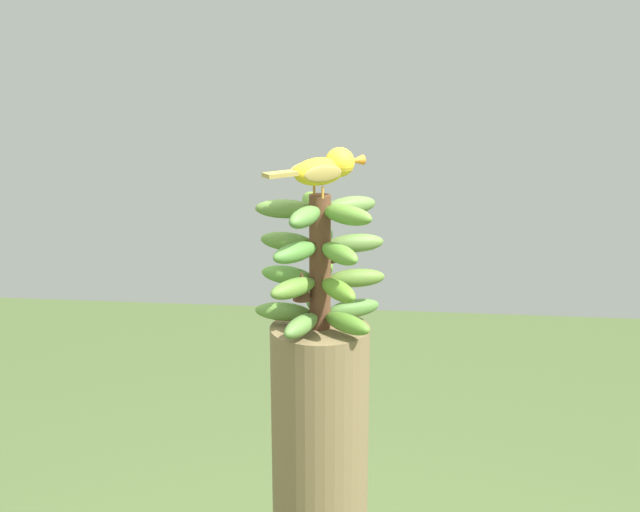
{
  "coord_description": "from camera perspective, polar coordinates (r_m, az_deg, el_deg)",
  "views": [
    {
      "loc": [
        0.16,
        -1.57,
        1.97
      ],
      "look_at": [
        0.0,
        0.0,
        1.52
      ],
      "focal_mm": 47.42,
      "sensor_mm": 36.0,
      "label": 1
    }
  ],
  "objects": [
    {
      "name": "banana_bunch",
      "position": [
        1.65,
        -0.01,
        -0.46
      ],
      "size": [
        0.26,
        0.26,
        0.27
      ],
      "color": "brown",
      "rests_on": "banana_tree"
    },
    {
      "name": "perched_bird",
      "position": [
        1.6,
        0.36,
        5.95
      ],
      "size": [
        0.18,
        0.15,
        0.09
      ],
      "color": "#C68933",
      "rests_on": "banana_bunch"
    }
  ]
}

